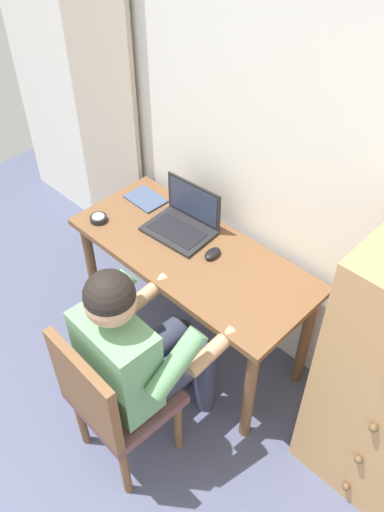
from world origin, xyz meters
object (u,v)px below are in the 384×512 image
(computer_mouse, at_px, (213,254))
(desk_clock, at_px, (99,219))
(chair, at_px, (111,398))
(laptop, at_px, (184,221))
(person_seated, at_px, (141,349))
(notebook_pad, at_px, (146,199))
(desk, at_px, (192,267))

(computer_mouse, distance_m, desk_clock, 0.65)
(chair, xyz_separation_m, laptop, (-0.38, 0.83, 0.29))
(person_seated, xyz_separation_m, laptop, (-0.38, 0.64, 0.11))
(notebook_pad, bearing_deg, desk, -13.26)
(desk, height_order, person_seated, person_seated)
(chair, height_order, person_seated, person_seated)
(chair, height_order, notebook_pad, chair)
(person_seated, relative_size, computer_mouse, 11.88)
(laptop, xyz_separation_m, desk_clock, (-0.37, -0.27, -0.04))
(chair, height_order, laptop, laptop)
(laptop, height_order, notebook_pad, laptop)
(computer_mouse, xyz_separation_m, desk_clock, (-0.62, -0.22, -0.00))
(desk, distance_m, laptop, 0.24)
(desk_clock, bearing_deg, notebook_pad, 81.77)
(person_seated, relative_size, laptop, 3.32)
(person_seated, height_order, computer_mouse, person_seated)
(person_seated, distance_m, laptop, 0.76)
(desk, bearing_deg, person_seated, -67.03)
(desk, distance_m, desk_clock, 0.56)
(desk, bearing_deg, notebook_pad, 165.36)
(chair, distance_m, desk_clock, 0.97)
(desk, distance_m, chair, 0.78)
(notebook_pad, bearing_deg, person_seated, -42.12)
(desk, height_order, computer_mouse, computer_mouse)
(person_seated, relative_size, notebook_pad, 5.66)
(chair, relative_size, desk_clock, 9.67)
(chair, height_order, computer_mouse, chair)
(notebook_pad, bearing_deg, desk_clock, -96.84)
(chair, distance_m, person_seated, 0.26)
(computer_mouse, relative_size, desk_clock, 1.11)
(desk_clock, xyz_separation_m, notebook_pad, (0.04, 0.30, -0.01))
(chair, xyz_separation_m, person_seated, (0.01, 0.18, 0.18))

